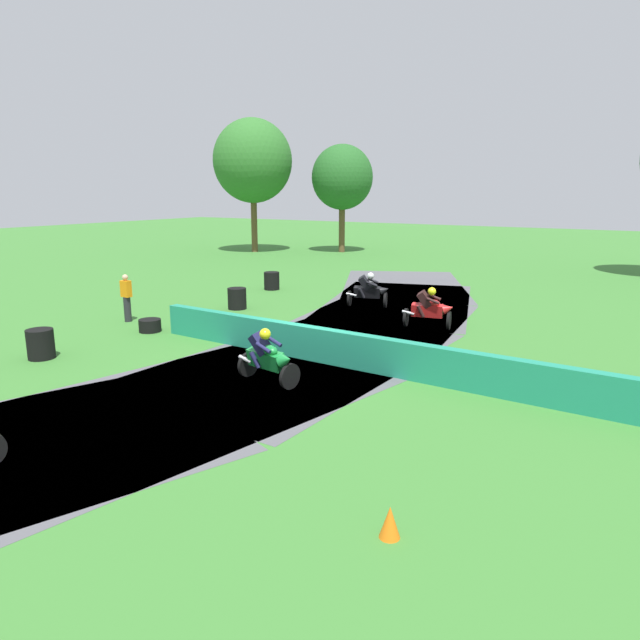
# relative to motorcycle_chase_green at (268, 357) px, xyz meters

# --- Properties ---
(ground_plane) EXTENTS (120.00, 120.00, 0.00)m
(ground_plane) POSITION_rel_motorcycle_chase_green_xyz_m (-0.41, 2.19, -0.65)
(ground_plane) COLOR #38752D
(track_asphalt) EXTENTS (11.46, 35.82, 0.01)m
(track_asphalt) POSITION_rel_motorcycle_chase_green_xyz_m (-1.81, 2.25, -0.65)
(track_asphalt) COLOR #515156
(track_asphalt) RESTS_ON ground
(safety_barrier) EXTENTS (21.94, 1.17, 0.90)m
(safety_barrier) POSITION_rel_motorcycle_chase_green_xyz_m (5.49, 1.96, -0.20)
(safety_barrier) COLOR #1E8466
(safety_barrier) RESTS_ON ground
(motorcycle_chase_green) EXTENTS (1.71, 0.94, 1.43)m
(motorcycle_chase_green) POSITION_rel_motorcycle_chase_green_xyz_m (0.00, 0.00, 0.00)
(motorcycle_chase_green) COLOR black
(motorcycle_chase_green) RESTS_ON ground
(motorcycle_trailing_red) EXTENTS (1.70, 0.99, 1.43)m
(motorcycle_trailing_red) POSITION_rel_motorcycle_chase_green_xyz_m (1.19, 7.16, 0.01)
(motorcycle_trailing_red) COLOR black
(motorcycle_trailing_red) RESTS_ON ground
(motorcycle_fourth_black) EXTENTS (1.72, 1.15, 1.43)m
(motorcycle_fourth_black) POSITION_rel_motorcycle_chase_green_xyz_m (-2.05, 9.21, 0.00)
(motorcycle_fourth_black) COLOR black
(motorcycle_fourth_black) RESTS_ON ground
(tire_stack_mid_a) EXTENTS (0.70, 0.70, 0.80)m
(tire_stack_mid_a) POSITION_rel_motorcycle_chase_green_xyz_m (-6.41, -1.53, -0.25)
(tire_stack_mid_a) COLOR black
(tire_stack_mid_a) RESTS_ON ground
(tire_stack_mid_b) EXTENTS (0.70, 0.70, 0.40)m
(tire_stack_mid_b) POSITION_rel_motorcycle_chase_green_xyz_m (-6.23, 2.08, -0.45)
(tire_stack_mid_b) COLOR black
(tire_stack_mid_b) RESTS_ON ground
(tire_stack_far) EXTENTS (0.71, 0.71, 0.80)m
(tire_stack_far) POSITION_rel_motorcycle_chase_green_xyz_m (-6.16, 6.31, -0.25)
(tire_stack_far) COLOR black
(tire_stack_far) RESTS_ON ground
(tire_stack_extra_a) EXTENTS (0.70, 0.70, 0.80)m
(tire_stack_extra_a) POSITION_rel_motorcycle_chase_green_xyz_m (-7.62, 10.49, -0.25)
(tire_stack_extra_a) COLOR black
(tire_stack_extra_a) RESTS_ON ground
(track_marshal) EXTENTS (0.34, 0.24, 1.63)m
(track_marshal) POSITION_rel_motorcycle_chase_green_xyz_m (-7.99, 2.69, 0.17)
(track_marshal) COLOR #232328
(track_marshal) RESTS_ON ground
(traffic_cone) EXTENTS (0.28, 0.28, 0.44)m
(traffic_cone) POSITION_rel_motorcycle_chase_green_xyz_m (4.96, -4.02, -0.43)
(traffic_cone) COLOR orange
(traffic_cone) RESTS_ON ground
(tree_far_left) EXTENTS (4.35, 4.35, 7.59)m
(tree_far_left) POSITION_rel_motorcycle_chase_green_xyz_m (-12.88, 26.22, 4.63)
(tree_far_left) COLOR brown
(tree_far_left) RESTS_ON ground
(tree_far_right) EXTENTS (5.59, 5.59, 9.37)m
(tree_far_right) POSITION_rel_motorcycle_chase_green_xyz_m (-18.38, 23.02, 5.77)
(tree_far_right) COLOR brown
(tree_far_right) RESTS_ON ground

